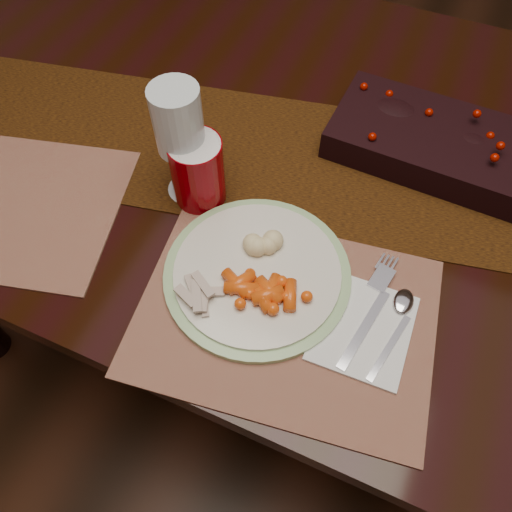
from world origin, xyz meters
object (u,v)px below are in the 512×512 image
at_px(dining_table, 315,264).
at_px(baby_carrots, 255,309).
at_px(wine_glass, 182,146).
at_px(centerpiece, 438,140).
at_px(napkin, 363,328).
at_px(turkey_shreds, 200,294).
at_px(dinner_plate, 257,273).
at_px(placemat_main, 286,316).
at_px(mashed_potatoes, 259,232).
at_px(red_cup, 198,171).

xyz_separation_m(dining_table, baby_carrots, (-0.00, -0.35, 0.40)).
distance_m(baby_carrots, wine_glass, 0.27).
height_order(centerpiece, napkin, centerpiece).
xyz_separation_m(dining_table, turkey_shreds, (-0.08, -0.36, 0.40)).
bearing_deg(dinner_plate, placemat_main, -34.87).
relative_size(centerpiece, baby_carrots, 3.03).
xyz_separation_m(mashed_potatoes, napkin, (0.19, -0.07, -0.03)).
xyz_separation_m(mashed_potatoes, red_cup, (-0.13, 0.05, 0.02)).
height_order(placemat_main, mashed_potatoes, mashed_potatoes).
distance_m(dining_table, turkey_shreds, 0.55).
distance_m(baby_carrots, red_cup, 0.24).
xyz_separation_m(dining_table, mashed_potatoes, (-0.05, -0.24, 0.42)).
bearing_deg(napkin, mashed_potatoes, 157.70).
height_order(placemat_main, napkin, napkin).
height_order(dining_table, wine_glass, wine_glass).
relative_size(baby_carrots, red_cup, 1.02).
bearing_deg(red_cup, baby_carrots, -44.48).
relative_size(mashed_potatoes, turkey_shreds, 1.25).
relative_size(dinner_plate, mashed_potatoes, 3.54).
xyz_separation_m(napkin, wine_glass, (-0.34, 0.13, 0.10)).
bearing_deg(placemat_main, dining_table, 88.62).
bearing_deg(dinner_plate, mashed_potatoes, 110.23).
bearing_deg(napkin, baby_carrots, -164.92).
bearing_deg(dinner_plate, red_cup, 144.52).
xyz_separation_m(dining_table, dinner_plate, (-0.03, -0.29, 0.39)).
distance_m(red_cup, wine_glass, 0.05).
bearing_deg(dinner_plate, baby_carrots, -68.88).
height_order(centerpiece, baby_carrots, centerpiece).
relative_size(dinner_plate, red_cup, 2.40).
relative_size(dining_table, red_cup, 15.52).
bearing_deg(dinner_plate, dining_table, 84.80).
bearing_deg(centerpiece, turkey_shreds, -119.68).
height_order(centerpiece, wine_glass, wine_glass).
bearing_deg(turkey_shreds, wine_glass, 122.28).
bearing_deg(dining_table, baby_carrots, -90.27).
height_order(placemat_main, turkey_shreds, turkey_shreds).
bearing_deg(mashed_potatoes, napkin, -20.44).
xyz_separation_m(centerpiece, placemat_main, (-0.12, -0.40, -0.04)).
relative_size(dining_table, placemat_main, 4.31).
bearing_deg(napkin, placemat_main, -168.95).
relative_size(dining_table, turkey_shreds, 28.69).
relative_size(baby_carrots, napkin, 0.79).
bearing_deg(mashed_potatoes, centerpiece, 56.03).
bearing_deg(napkin, dinner_plate, 171.51).
distance_m(turkey_shreds, napkin, 0.23).
xyz_separation_m(placemat_main, wine_glass, (-0.24, 0.16, 0.10)).
relative_size(placemat_main, turkey_shreds, 6.66).
bearing_deg(dinner_plate, napkin, -6.63).
distance_m(turkey_shreds, wine_glass, 0.23).
xyz_separation_m(baby_carrots, mashed_potatoes, (-0.04, 0.11, 0.01)).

